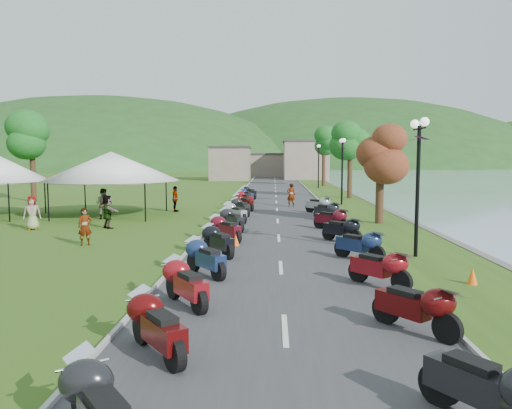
{
  "coord_description": "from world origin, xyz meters",
  "views": [
    {
      "loc": [
        -0.26,
        -0.32,
        3.7
      ],
      "look_at": [
        -1.12,
        24.5,
        1.3
      ],
      "focal_mm": 35.0,
      "sensor_mm": 36.0,
      "label": 1
    }
  ],
  "objects": [
    {
      "name": "road",
      "position": [
        0.0,
        40.0,
        0.01
      ],
      "size": [
        7.0,
        120.0,
        0.02
      ],
      "primitive_type": "cube",
      "color": "#3B3B3E",
      "rests_on": "ground"
    },
    {
      "name": "hills_backdrop",
      "position": [
        0.0,
        200.0,
        0.0
      ],
      "size": [
        360.0,
        120.0,
        76.0
      ],
      "primitive_type": null,
      "color": "#285621",
      "rests_on": "ground"
    },
    {
      "name": "far_building",
      "position": [
        -2.0,
        85.0,
        2.5
      ],
      "size": [
        18.0,
        16.0,
        5.0
      ],
      "primitive_type": "cube",
      "color": "gray",
      "rests_on": "ground"
    },
    {
      "name": "moto_row_left",
      "position": [
        -2.36,
        20.99,
        0.55
      ],
      "size": [
        2.6,
        46.1,
        1.1
      ],
      "primitive_type": null,
      "color": "#331411",
      "rests_on": "ground"
    },
    {
      "name": "moto_row_right",
      "position": [
        2.74,
        15.49,
        0.55
      ],
      "size": [
        2.6,
        35.56,
        1.1
      ],
      "primitive_type": null,
      "color": "#331411",
      "rests_on": "ground"
    },
    {
      "name": "vendor_tent_main",
      "position": [
        -10.31,
        30.37,
        2.0
      ],
      "size": [
        5.58,
        5.58,
        4.0
      ],
      "primitive_type": null,
      "color": "white",
      "rests_on": "ground"
    },
    {
      "name": "tree_lakeside",
      "position": [
        5.6,
        27.23,
        3.12
      ],
      "size": [
        2.25,
        2.25,
        6.25
      ],
      "primitive_type": null,
      "color": "#1F7122",
      "rests_on": "ground"
    },
    {
      "name": "pedestrian_a",
      "position": [
        -8.09,
        19.98,
        0.0
      ],
      "size": [
        0.7,
        0.63,
        1.56
      ],
      "primitive_type": "imported",
      "rotation": [
        0.0,
        0.0,
        0.47
      ],
      "color": "slate",
      "rests_on": "ground"
    },
    {
      "name": "pedestrian_b",
      "position": [
        -10.32,
        28.67,
        0.0
      ],
      "size": [
        0.94,
        0.6,
        1.82
      ],
      "primitive_type": "imported",
      "rotation": [
        0.0,
        0.0,
        3.01
      ],
      "color": "slate",
      "rests_on": "ground"
    }
  ]
}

